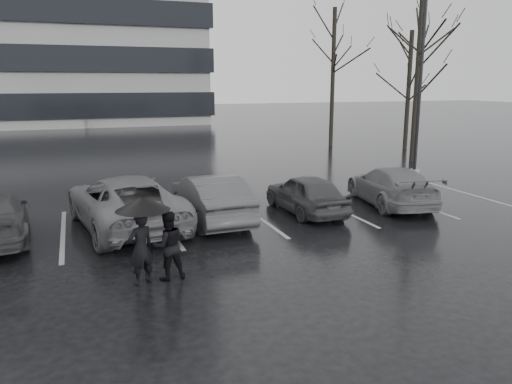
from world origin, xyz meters
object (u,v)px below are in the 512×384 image
Objects in this scene: car_main at (306,193)px; tree_north at (333,78)px; car_west_a at (210,198)px; car_west_b at (125,202)px; pedestrian_right at (168,245)px; tree_ne at (408,91)px; lamp_post at (420,86)px; tree_east at (417,83)px; car_east at (391,186)px; pedestrian_left at (141,249)px.

tree_north reaches higher than car_main.
car_west_a is 2.44m from car_west_b.
car_main is 6.42m from pedestrian_right.
car_west_a is 19.45m from tree_ne.
car_west_b reaches higher than car_main.
lamp_post is at bearing -159.23° from car_west_a.
car_west_b is 3.67× the size of pedestrian_right.
car_west_a is at bearing -157.37° from lamp_post.
tree_east is (15.31, 7.40, 3.26)m from car_west_b.
tree_ne is at bearing -40.60° from tree_north.
car_main is at bearing -149.11° from lamp_post.
tree_east is at bearing -120.14° from car_east.
car_east is (6.19, -0.12, -0.06)m from car_west_a.
lamp_post reaches higher than pedestrian_left.
pedestrian_left is 16.03m from lamp_post.
pedestrian_right is 23.48m from tree_north.
lamp_post is 0.99× the size of tree_north.
car_east reaches higher than car_main.
car_east is at bearing -128.14° from tree_ne.
pedestrian_right is (0.45, -4.22, -0.01)m from car_west_b.
car_main is 0.45× the size of tree_east.
pedestrian_right is at bearing 87.12° from car_west_b.
pedestrian_left reaches higher than pedestrian_right.
lamp_post is at bearing -151.20° from car_main.
car_east is 0.55× the size of tree_east.
tree_north reaches higher than tree_east.
tree_north reaches higher than pedestrian_left.
lamp_post is (7.57, 4.53, 3.25)m from car_main.
pedestrian_right is (-1.99, -4.04, 0.03)m from car_west_a.
car_west_b is 17.31m from tree_east.
tree_east is (14.86, 11.62, 3.27)m from pedestrian_right.
pedestrian_right is 0.17× the size of tree_north.
tree_ne is 4.67m from tree_north.
lamp_post is (10.64, 4.44, 3.17)m from car_west_a.
car_main is at bearing -120.97° from tree_north.
tree_ne is at bearing 56.46° from lamp_post.
car_main is 0.43× the size of tree_north.
lamp_post is at bearing -170.91° from car_west_b.
tree_north is (11.87, 14.58, 3.55)m from car_west_a.
lamp_post is at bearing -123.49° from car_east.
car_main is 17.49m from tree_north.
tree_ne is 0.82× the size of tree_north.
lamp_post reaches higher than pedestrian_right.
lamp_post is 10.22m from tree_north.
tree_north is at bearing 98.13° from tree_east.
tree_north reaches higher than tree_ne.
car_main is at bearing -147.97° from pedestrian_right.
tree_north is (-3.50, 3.00, 0.75)m from tree_ne.
tree_north is at bearing -132.63° from pedestrian_right.
car_west_a is at bearing -143.02° from tree_ne.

